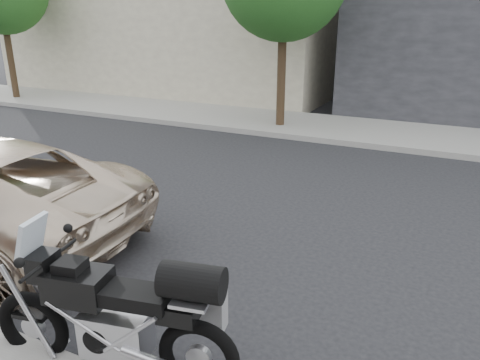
# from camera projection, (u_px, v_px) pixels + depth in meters

# --- Properties ---
(ground) EXTENTS (120.00, 120.00, 0.00)m
(ground) POSITION_uv_depth(u_px,v_px,m) (260.00, 217.00, 7.80)
(ground) COLOR black
(ground) RESTS_ON ground
(far_sidewalk) EXTENTS (44.00, 3.00, 0.15)m
(far_sidewalk) POSITION_uv_depth(u_px,v_px,m) (352.00, 130.00, 13.28)
(far_sidewalk) COLOR gray
(far_sidewalk) RESTS_ON ground
(motorcycle) EXTENTS (2.40, 1.07, 1.53)m
(motorcycle) POSITION_uv_depth(u_px,v_px,m) (127.00, 315.00, 4.17)
(motorcycle) COLOR black
(motorcycle) RESTS_ON ground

